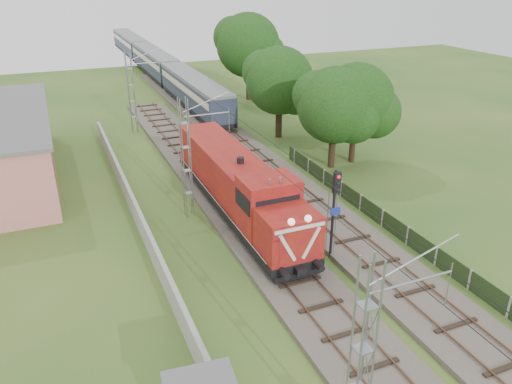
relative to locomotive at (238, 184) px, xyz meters
name	(u,v)px	position (x,y,z in m)	size (l,w,h in m)	color
ground	(314,304)	(0.00, -10.51, -2.32)	(140.00, 140.00, 0.00)	#2A521E
track_main	(259,237)	(0.00, -3.51, -2.13)	(4.20, 70.00, 0.45)	#6B6054
track_side	(253,158)	(5.00, 9.49, -2.13)	(4.20, 80.00, 0.45)	#6B6054
catenary	(187,158)	(-2.95, 1.49, 1.73)	(3.31, 70.00, 8.00)	gray
boundary_wall	(137,213)	(-6.50, 1.49, -1.57)	(0.25, 40.00, 1.50)	#9E9E99
fence	(408,236)	(8.00, -7.51, -1.72)	(0.12, 32.00, 1.20)	black
locomotive	(238,184)	(0.00, 0.00, 0.00)	(3.12, 17.83, 4.53)	black
coach_rake	(154,61)	(5.00, 48.70, 0.08)	(2.85, 63.55, 3.29)	black
signal_post	(335,200)	(2.97, -7.12, 1.42)	(0.60, 0.47, 5.44)	black
tree_a	(336,106)	(10.46, 5.43, 2.88)	(6.42, 6.12, 8.33)	#3C2918
tree_b	(357,102)	(12.71, 5.83, 2.94)	(6.50, 6.19, 8.42)	#3C2918
tree_c	(280,81)	(9.86, 14.51, 3.14)	(6.75, 6.43, 8.75)	#3C2918
tree_d	(249,46)	(12.86, 29.79, 4.25)	(8.12, 7.73, 10.53)	#3C2918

